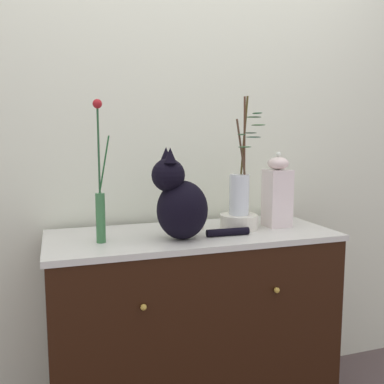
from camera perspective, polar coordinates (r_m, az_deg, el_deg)
name	(u,v)px	position (r m, az deg, el deg)	size (l,w,h in m)	color
wall_back	(171,144)	(2.13, -2.85, 6.49)	(4.40, 0.08, 2.60)	silver
sideboard	(192,331)	(2.01, 0.00, -18.36)	(1.25, 0.54, 0.92)	black
cat_sitting	(180,202)	(1.71, -1.64, -1.41)	(0.42, 0.19, 0.38)	black
vase_slim_green	(100,198)	(1.69, -12.37, -0.84)	(0.06, 0.04, 0.56)	#346C3C
bowl_porcelain	(239,222)	(1.93, 6.43, -4.07)	(0.17, 0.17, 0.07)	silver
vase_glass_clear	(241,188)	(1.90, 6.61, 0.53)	(0.15, 0.15, 0.53)	silver
jar_lidded_porcelain	(278,193)	(2.00, 11.56, -0.11)	(0.11, 0.11, 0.35)	silver
candle_pillar	(199,216)	(1.92, 0.91, -3.32)	(0.05, 0.05, 0.13)	beige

